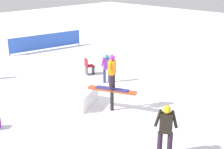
{
  "coord_description": "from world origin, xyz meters",
  "views": [
    {
      "loc": [
        7.82,
        -7.99,
        5.29
      ],
      "look_at": [
        0.0,
        0.0,
        1.48
      ],
      "focal_mm": 50.0,
      "sensor_mm": 36.0,
      "label": 1
    }
  ],
  "objects": [
    {
      "name": "bystander_black",
      "position": [
        3.32,
        -1.16,
        0.91
      ],
      "size": [
        0.62,
        0.47,
        1.63
      ],
      "rotation": [
        0.0,
        0.0,
        3.74
      ],
      "color": "#281D29",
      "rests_on": "ground"
    },
    {
      "name": "bystander_purple",
      "position": [
        -2.39,
        2.09,
        0.79
      ],
      "size": [
        0.37,
        0.53,
        1.41
      ],
      "rotation": [
        0.0,
        0.0,
        4.16
      ],
      "color": "navy",
      "rests_on": "ground"
    },
    {
      "name": "safety_fence",
      "position": [
        -9.9,
        3.71,
        0.6
      ],
      "size": [
        0.88,
        5.13,
        1.1
      ],
      "rotation": [
        0.0,
        0.0,
        4.55
      ],
      "color": "blue",
      "rests_on": "ground"
    },
    {
      "name": "rail_feature",
      "position": [
        0.0,
        0.0,
        0.73
      ],
      "size": [
        1.91,
        1.04,
        0.88
      ],
      "rotation": [
        0.0,
        0.0,
        0.41
      ],
      "color": "black",
      "rests_on": "ground"
    },
    {
      "name": "main_rider_on_rail",
      "position": [
        0.0,
        0.0,
        1.57
      ],
      "size": [
        1.31,
        0.77,
        1.38
      ],
      "rotation": [
        0.0,
        0.0,
        0.41
      ],
      "color": "navy",
      "rests_on": "rail_feature"
    },
    {
      "name": "folding_chair",
      "position": [
        -3.94,
        2.29,
        0.41
      ],
      "size": [
        0.57,
        0.57,
        0.88
      ],
      "rotation": [
        0.0,
        0.0,
        2.77
      ],
      "color": "#3F3F44",
      "rests_on": "ground"
    },
    {
      "name": "snow_kicker_ramp",
      "position": [
        -1.65,
        -0.72,
        0.32
      ],
      "size": [
        2.25,
        2.1,
        0.63
      ],
      "primitive_type": "cube",
      "rotation": [
        0.0,
        0.0,
        0.41
      ],
      "color": "white",
      "rests_on": "ground"
    },
    {
      "name": "ground_plane",
      "position": [
        0.0,
        0.0,
        0.0
      ],
      "size": [
        60.0,
        60.0,
        0.0
      ],
      "primitive_type": "plane",
      "color": "white"
    }
  ]
}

